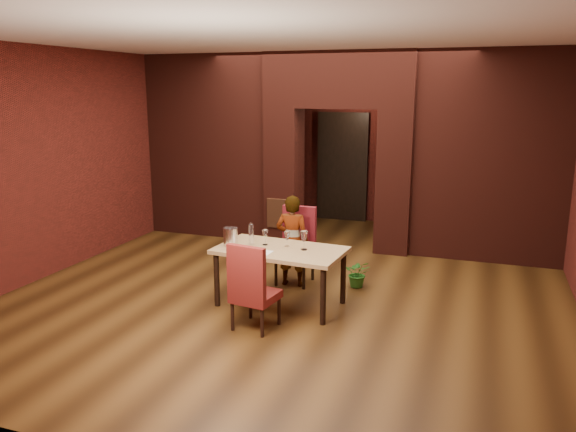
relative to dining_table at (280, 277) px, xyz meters
name	(u,v)px	position (x,y,z in m)	size (l,w,h in m)	color
floor	(300,283)	(-0.02, 0.83, -0.36)	(8.00, 8.00, 0.00)	#492D12
ceiling	(301,41)	(-0.02, 0.83, 2.84)	(7.00, 8.00, 0.04)	silver
wall_back	(364,141)	(-0.02, 4.83, 1.24)	(7.00, 0.04, 3.20)	maroon
wall_front	(111,247)	(-0.02, -3.17, 1.24)	(7.00, 0.04, 3.20)	maroon
wall_left	(82,157)	(-3.52, 0.83, 1.24)	(0.04, 8.00, 3.20)	maroon
pillar_left	(284,176)	(-0.97, 2.83, 0.79)	(0.55, 0.55, 2.30)	maroon
pillar_right	(395,182)	(0.93, 2.83, 0.79)	(0.55, 0.55, 2.30)	maroon
lintel	(340,80)	(-0.02, 2.83, 2.39)	(2.45, 0.55, 0.90)	maroon
wing_wall_left	(210,147)	(-2.38, 2.83, 1.24)	(2.27, 0.35, 3.20)	maroon
wing_wall_right	(490,158)	(2.34, 2.83, 1.24)	(2.27, 0.35, 3.20)	maroon
vent_panel	(278,213)	(-0.97, 2.53, 0.19)	(0.40, 0.03, 0.50)	brown
rear_door	(343,168)	(-0.42, 4.77, 0.69)	(0.90, 0.08, 2.10)	black
rear_door_frame	(342,168)	(-0.42, 4.73, 0.69)	(1.02, 0.04, 2.22)	black
dining_table	(280,277)	(0.00, 0.00, 0.00)	(1.54, 0.87, 0.72)	#A38956
chair_far	(295,246)	(-0.09, 0.81, 0.16)	(0.47, 0.47, 1.04)	maroon
chair_near	(256,285)	(-0.02, -0.73, 0.14)	(0.45, 0.45, 1.00)	maroon
person_seated	(292,241)	(-0.10, 0.73, 0.26)	(0.45, 0.30, 1.24)	silver
wine_glass_a	(265,237)	(-0.23, 0.09, 0.46)	(0.08, 0.08, 0.19)	silver
wine_glass_b	(287,239)	(0.05, 0.11, 0.46)	(0.08, 0.08, 0.19)	white
wine_glass_c	(304,240)	(0.29, 0.04, 0.48)	(0.09, 0.09, 0.23)	white
tasting_sheet	(259,252)	(-0.19, -0.23, 0.36)	(0.30, 0.22, 0.00)	silver
wine_bucket	(231,237)	(-0.63, -0.07, 0.47)	(0.18, 0.18, 0.22)	silver
water_bottle	(251,234)	(-0.40, 0.04, 0.50)	(0.06, 0.06, 0.28)	white
potted_plant	(358,273)	(0.77, 0.94, -0.17)	(0.35, 0.30, 0.38)	#24631D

